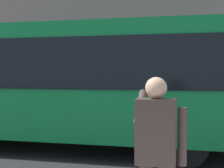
% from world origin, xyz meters
% --- Properties ---
extents(ground_plane, '(60.00, 60.00, 0.00)m').
position_xyz_m(ground_plane, '(0.00, 0.00, 0.00)').
color(ground_plane, '#232326').
extents(red_bus, '(9.05, 2.54, 3.08)m').
position_xyz_m(red_bus, '(2.69, 0.08, 1.68)').
color(red_bus, '#0F7238').
rests_on(red_bus, ground_plane).
extents(pedestrian_photographer, '(0.53, 0.52, 1.70)m').
position_xyz_m(pedestrian_photographer, '(-0.10, 4.45, 1.14)').
color(pedestrian_photographer, '#4C4238').
rests_on(pedestrian_photographer, sidewalk_curb).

